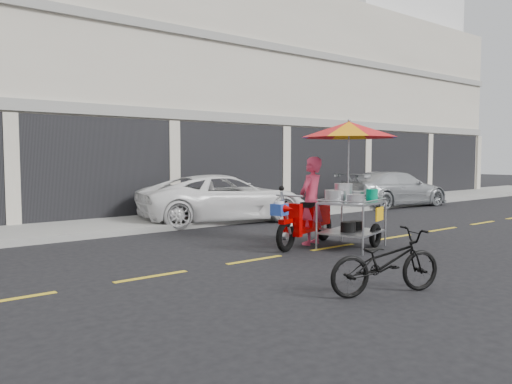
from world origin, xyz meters
TOP-DOWN VIEW (x-y plane):
  - ground at (0.00, 0.00)m, footprint 90.00×90.00m
  - sidewalk at (0.00, 5.50)m, footprint 45.00×3.00m
  - shophouse_block at (2.82, 10.59)m, footprint 36.00×8.11m
  - centerline at (0.00, 0.00)m, footprint 42.00×0.10m
  - white_pickup at (0.59, 4.70)m, footprint 5.12×3.12m
  - silver_pickup at (8.01, 4.43)m, footprint 4.64×2.32m
  - near_bicycle at (-2.00, -2.80)m, footprint 1.74×1.05m
  - food_vendor_rig at (0.13, 0.08)m, footprint 2.98×2.47m

SIDE VIEW (x-z plane):
  - ground at x=0.00m, z-range 0.00..0.00m
  - centerline at x=0.00m, z-range 0.00..0.01m
  - sidewalk at x=0.00m, z-range 0.00..0.15m
  - near_bicycle at x=-2.00m, z-range 0.00..0.86m
  - silver_pickup at x=8.01m, z-range 0.00..1.30m
  - white_pickup at x=0.59m, z-range 0.00..1.33m
  - food_vendor_rig at x=0.13m, z-range 0.33..2.92m
  - shophouse_block at x=2.82m, z-range -0.96..9.44m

